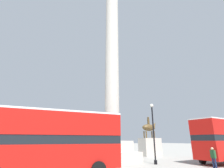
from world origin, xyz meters
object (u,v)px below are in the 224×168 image
street_lamp (154,132)px  pedestrian_near_lamp (213,157)px  monument_column (112,80)px  bus_b (36,140)px  equestrian_statue (150,144)px

street_lamp → pedestrian_near_lamp: 5.63m
monument_column → street_lamp: 7.91m
bus_b → street_lamp: 11.71m
bus_b → equestrian_statue: (16.92, 9.53, -0.56)m
equestrian_statue → pedestrian_near_lamp: equestrian_statue is taller
equestrian_statue → bus_b: bearing=-148.9°
equestrian_statue → pedestrian_near_lamp: size_ratio=3.43×
street_lamp → pedestrian_near_lamp: bearing=-60.0°
bus_b → pedestrian_near_lamp: bus_b is taller
monument_column → pedestrian_near_lamp: 13.05m
monument_column → street_lamp: bearing=-49.0°
pedestrian_near_lamp → monument_column: bearing=44.8°
bus_b → equestrian_statue: 19.43m
monument_column → equestrian_statue: size_ratio=4.47×
street_lamp → pedestrian_near_lamp: size_ratio=3.57×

